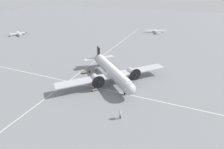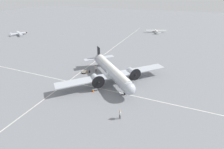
% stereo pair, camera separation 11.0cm
% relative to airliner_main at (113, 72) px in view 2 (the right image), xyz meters
% --- Properties ---
extents(ground_plane, '(300.00, 300.00, 0.00)m').
position_rel_airliner_main_xyz_m(ground_plane, '(-0.26, -0.27, -2.42)').
color(ground_plane, slate).
extents(apron_line_eastwest, '(120.00, 0.16, 0.01)m').
position_rel_airliner_main_xyz_m(apron_line_eastwest, '(-0.26, -9.35, -2.42)').
color(apron_line_eastwest, silver).
rests_on(apron_line_eastwest, ground_plane).
extents(apron_line_northsouth, '(0.16, 120.00, 0.01)m').
position_rel_airliner_main_xyz_m(apron_line_northsouth, '(3.95, -0.27, -2.42)').
color(apron_line_northsouth, silver).
rests_on(apron_line_northsouth, ground_plane).
extents(airliner_main, '(20.25, 20.12, 5.48)m').
position_rel_airliner_main_xyz_m(airliner_main, '(0.00, 0.00, 0.00)').
color(airliner_main, '#ADB2BC').
rests_on(airliner_main, ground_plane).
extents(crew_foreground, '(0.45, 0.42, 1.68)m').
position_rel_airliner_main_xyz_m(crew_foreground, '(11.24, 5.92, -1.39)').
color(crew_foreground, '#2D2D33').
rests_on(crew_foreground, ground_plane).
extents(passenger_boarding, '(0.55, 0.42, 1.84)m').
position_rel_airliner_main_xyz_m(passenger_boarding, '(-2.98, -5.81, -1.27)').
color(passenger_boarding, '#473D2D').
rests_on(passenger_boarding, ground_plane).
extents(suitcase_near_door, '(0.43, 0.13, 0.54)m').
position_rel_airliner_main_xyz_m(suitcase_near_door, '(-1.44, -7.66, -2.17)').
color(suitcase_near_door, brown).
rests_on(suitcase_near_door, ground_plane).
extents(suitcase_upright_spare, '(0.34, 0.20, 0.62)m').
position_rel_airliner_main_xyz_m(suitcase_upright_spare, '(-1.99, -7.12, -2.13)').
color(suitcase_upright_spare, '#232328').
rests_on(suitcase_upright_spare, ground_plane).
extents(baggage_cart, '(1.88, 1.54, 0.56)m').
position_rel_airliner_main_xyz_m(baggage_cart, '(-1.47, -8.32, -2.15)').
color(baggage_cart, '#6B665B').
rests_on(baggage_cart, ground_plane).
extents(light_aircraft_distant, '(6.60, 8.34, 1.80)m').
position_rel_airliner_main_xyz_m(light_aircraft_distant, '(-24.13, -55.67, -1.65)').
color(light_aircraft_distant, '#B7BCC6').
rests_on(light_aircraft_distant, ground_plane).
extents(light_aircraft_taxiing, '(7.23, 9.36, 1.89)m').
position_rel_airliner_main_xyz_m(light_aircraft_taxiing, '(-53.00, 0.57, -1.62)').
color(light_aircraft_taxiing, white).
rests_on(light_aircraft_taxiing, ground_plane).
extents(traffic_cone, '(0.41, 0.41, 0.54)m').
position_rel_airliner_main_xyz_m(traffic_cone, '(5.71, -1.94, -2.17)').
color(traffic_cone, orange).
rests_on(traffic_cone, ground_plane).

